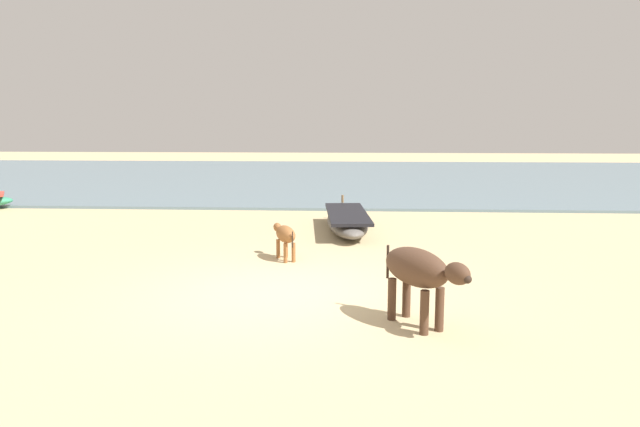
% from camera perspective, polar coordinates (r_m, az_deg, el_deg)
% --- Properties ---
extents(ground, '(80.00, 80.00, 0.00)m').
position_cam_1_polar(ground, '(8.97, -3.51, -7.58)').
color(ground, tan).
extents(sea_water, '(60.00, 20.00, 0.08)m').
position_cam_1_polar(sea_water, '(26.91, 1.09, 3.50)').
color(sea_water, slate).
rests_on(sea_water, ground).
extents(fishing_boat_1, '(1.21, 3.66, 0.64)m').
position_cam_1_polar(fishing_boat_1, '(13.84, 2.61, -0.70)').
color(fishing_boat_1, '#5B5651').
rests_on(fishing_boat_1, ground).
extents(cow_adult_dark, '(1.08, 1.38, 0.98)m').
position_cam_1_polar(cow_adult_dark, '(7.46, 9.42, -5.45)').
color(cow_adult_dark, '#4C3323').
rests_on(cow_adult_dark, ground).
extents(calf_near_brown, '(0.60, 0.94, 0.64)m').
position_cam_1_polar(calf_near_brown, '(10.97, -3.37, -2.08)').
color(calf_near_brown, brown).
rests_on(calf_near_brown, ground).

